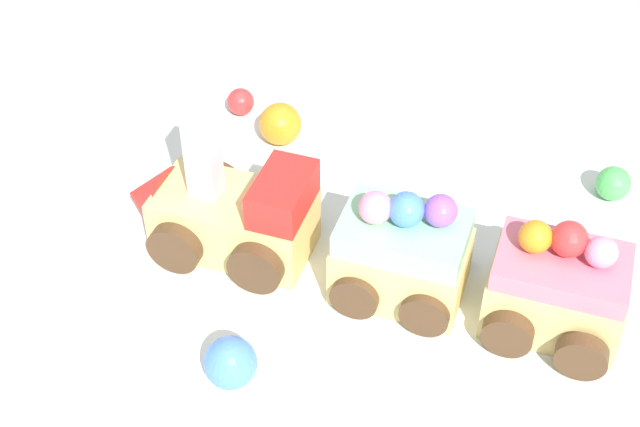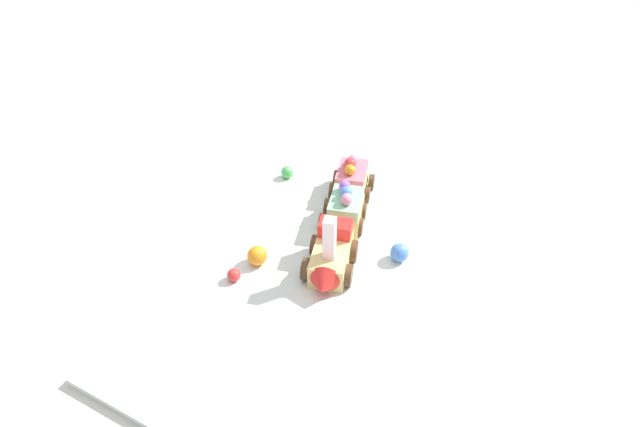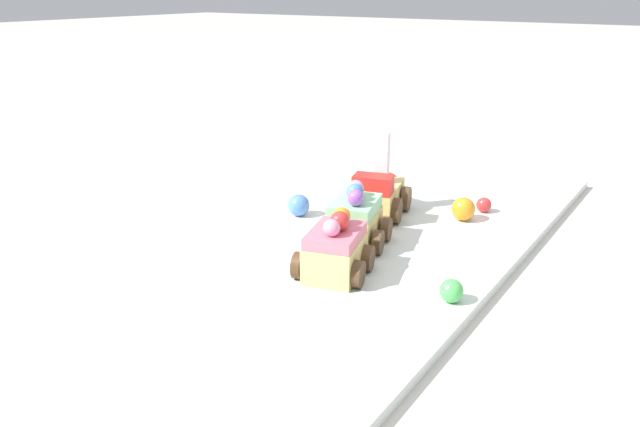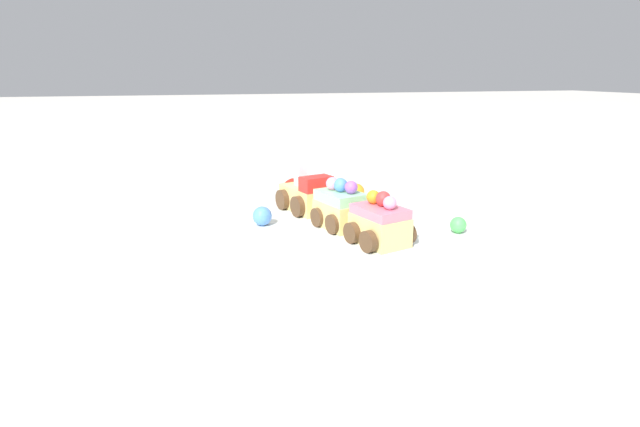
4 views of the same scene
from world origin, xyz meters
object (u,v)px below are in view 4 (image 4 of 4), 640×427
(cake_train_locomotive, at_px, (304,194))
(gumball_green, at_px, (458,225))
(cake_car_mint, at_px, (343,208))
(gumball_blue, at_px, (262,216))
(gumball_red, at_px, (353,189))
(gumball_orange, at_px, (356,192))
(cake_car_strawberry, at_px, (380,224))

(cake_train_locomotive, bearing_deg, gumball_green, -151.20)
(cake_car_mint, relative_size, gumball_blue, 2.98)
(gumball_blue, xyz_separation_m, gumball_red, (0.15, -0.20, -0.00))
(gumball_red, bearing_deg, gumball_orange, 165.69)
(cake_car_strawberry, height_order, gumball_red, cake_car_strawberry)
(gumball_green, bearing_deg, cake_car_strawberry, 94.89)
(cake_car_mint, distance_m, cake_car_strawberry, 0.09)
(gumball_orange, xyz_separation_m, gumball_red, (0.04, -0.01, -0.01))
(cake_car_mint, bearing_deg, gumball_orange, -42.70)
(cake_train_locomotive, height_order, cake_car_strawberry, cake_train_locomotive)
(gumball_green, bearing_deg, cake_train_locomotive, 44.18)
(cake_car_strawberry, bearing_deg, gumball_blue, 32.15)
(cake_train_locomotive, height_order, gumball_blue, cake_train_locomotive)
(gumball_blue, distance_m, gumball_red, 0.25)
(cake_car_mint, height_order, gumball_red, cake_car_mint)
(cake_train_locomotive, relative_size, cake_car_mint, 1.49)
(cake_car_mint, relative_size, gumball_green, 3.71)
(cake_car_strawberry, bearing_deg, cake_train_locomotive, 0.07)
(gumball_red, bearing_deg, cake_train_locomotive, 124.01)
(gumball_orange, bearing_deg, gumball_green, -161.21)
(gumball_orange, bearing_deg, cake_car_strawberry, 167.39)
(cake_car_mint, relative_size, gumball_red, 4.26)
(cake_train_locomotive, distance_m, gumball_red, 0.14)
(cake_car_strawberry, height_order, gumball_green, cake_car_strawberry)
(cake_car_strawberry, xyz_separation_m, gumball_blue, (0.12, 0.14, -0.01))
(cake_car_strawberry, distance_m, gumball_red, 0.28)
(gumball_blue, relative_size, gumball_orange, 0.95)
(cake_train_locomotive, relative_size, gumball_red, 6.33)
(cake_car_mint, xyz_separation_m, gumball_green, (-0.07, -0.15, -0.02))
(gumball_green, distance_m, gumball_orange, 0.23)
(gumball_red, bearing_deg, cake_car_mint, 155.57)
(gumball_blue, height_order, gumball_red, gumball_blue)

